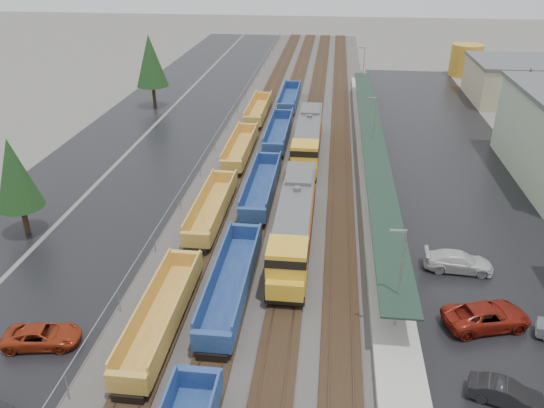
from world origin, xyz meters
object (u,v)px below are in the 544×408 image
Objects in this scene: locomotive_lead at (294,223)px; parked_car_west_c at (42,336)px; parked_car_east_a at (506,394)px; storage_tank at (466,60)px; well_string_blue at (249,227)px; parked_car_east_c at (458,262)px; locomotive_trail at (308,139)px; parked_car_east_b at (487,316)px; well_string_yellow at (191,253)px.

parked_car_west_c is (-15.31, -14.00, -1.66)m from locomotive_lead.
storage_tank is at bearing 7.13° from parked_car_east_a.
parked_car_west_c is at bearing -127.05° from well_string_blue.
locomotive_lead is 13.50m from parked_car_east_c.
parked_car_east_a is at bearing -176.71° from parked_car_east_c.
parked_car_east_a is 0.77× the size of parked_car_east_c.
parked_car_west_c is 1.18× the size of parked_car_east_a.
locomotive_trail is 32.85m from parked_car_east_b.
storage_tank reaches higher than parked_car_east_a.
parked_car_east_b reaches higher than parked_car_east_c.
locomotive_lead is 4.28m from well_string_blue.
parked_car_east_a is at bearing -102.47° from parked_car_west_c.
locomotive_lead reaches higher than well_string_yellow.
parked_car_east_a is at bearing 158.90° from parked_car_east_b.
well_string_blue is at bearing -101.30° from locomotive_trail.
well_string_blue is 73.15m from storage_tank.
parked_car_east_a is 13.63m from parked_car_east_c.
well_string_blue is 17.52m from parked_car_east_c.
locomotive_lead is 20.54m from parked_car_east_a.
parked_car_east_c is (-0.54, 6.81, -0.04)m from parked_car_east_b.
parked_car_east_a is 0.70× the size of parked_car_east_b.
locomotive_trail is 26.57m from parked_car_east_c.
storage_tank reaches higher than well_string_yellow.
storage_tank is at bearing -26.87° from parked_car_east_b.
locomotive_trail reaches higher than parked_car_east_a.
parked_car_west_c is (-7.31, -10.33, -0.45)m from well_string_yellow.
parked_car_east_b is (13.81, -8.77, -1.51)m from locomotive_lead.
parked_car_east_b is at bearing -13.16° from well_string_yellow.
locomotive_trail reaches higher than parked_car_east_b.
well_string_yellow is (-8.00, -3.67, -1.21)m from locomotive_lead.
storage_tank is 1.41× the size of parked_car_east_a.
parked_car_west_c is at bearing -117.90° from storage_tank.
well_string_yellow is 0.94× the size of well_string_blue.
well_string_blue is at bearing 44.70° from parked_car_east_b.
well_string_yellow is 6.14m from well_string_blue.
storage_tank is at bearing -8.45° from parked_car_east_c.
parked_car_east_b is (0.54, 6.82, 0.14)m from parked_car_east_a.
well_string_yellow reaches higher than parked_car_east_b.
well_string_yellow reaches higher than parked_car_east_c.
locomotive_trail is at bearing -120.94° from storage_tank.
storage_tank is at bearing -37.18° from parked_car_west_c.
locomotive_lead is 3.94× the size of parked_car_west_c.
storage_tank is (35.55, 70.63, 1.79)m from well_string_yellow.
parked_car_east_b is (29.13, 5.23, 0.14)m from parked_car_west_c.
locomotive_trail is 0.21× the size of well_string_yellow.
parked_car_west_c is at bearing -137.56° from locomotive_lead.
locomotive_lead is 3.26× the size of parked_car_east_b.
storage_tank is 76.99m from parked_car_east_b.
well_string_blue is 23.72× the size of parked_car_east_a.
storage_tank is at bearing 64.44° from well_string_blue.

